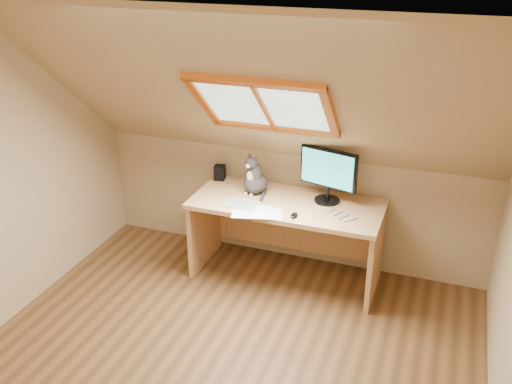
% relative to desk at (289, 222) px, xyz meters
% --- Properties ---
extents(ground, '(3.50, 3.50, 0.00)m').
position_rel_desk_xyz_m(ground, '(-0.09, -1.45, -0.50)').
color(ground, brown).
rests_on(ground, ground).
extents(room_shell, '(3.52, 3.52, 2.41)m').
position_rel_desk_xyz_m(room_shell, '(-0.09, -1.54, 0.93)').
color(room_shell, tan).
rests_on(room_shell, ground).
extents(desk, '(1.58, 0.69, 0.72)m').
position_rel_desk_xyz_m(desk, '(0.00, 0.00, 0.00)').
color(desk, '#E4AC6C').
rests_on(desk, ground).
extents(monitor, '(0.49, 0.21, 0.46)m').
position_rel_desk_xyz_m(monitor, '(0.31, 0.05, 0.48)').
color(monitor, black).
rests_on(monitor, desk).
extents(cat, '(0.27, 0.29, 0.37)m').
position_rel_desk_xyz_m(cat, '(-0.31, 0.02, 0.35)').
color(cat, '#3E3836').
rests_on(cat, desk).
extents(desk_speaker, '(0.11, 0.11, 0.13)m').
position_rel_desk_xyz_m(desk_speaker, '(-0.71, 0.18, 0.29)').
color(desk_speaker, black).
rests_on(desk_speaker, desk).
extents(graphics_tablet, '(0.29, 0.22, 0.01)m').
position_rel_desk_xyz_m(graphics_tablet, '(-0.33, -0.25, 0.23)').
color(graphics_tablet, '#B2B2B7').
rests_on(graphics_tablet, desk).
extents(mouse, '(0.05, 0.09, 0.03)m').
position_rel_desk_xyz_m(mouse, '(0.13, -0.31, 0.24)').
color(mouse, black).
rests_on(mouse, desk).
extents(papers, '(0.35, 0.30, 0.01)m').
position_rel_desk_xyz_m(papers, '(-0.20, -0.33, 0.22)').
color(papers, white).
rests_on(papers, desk).
extents(cables, '(0.51, 0.26, 0.01)m').
position_rel_desk_xyz_m(cables, '(0.38, -0.19, 0.23)').
color(cables, silver).
rests_on(cables, desk).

